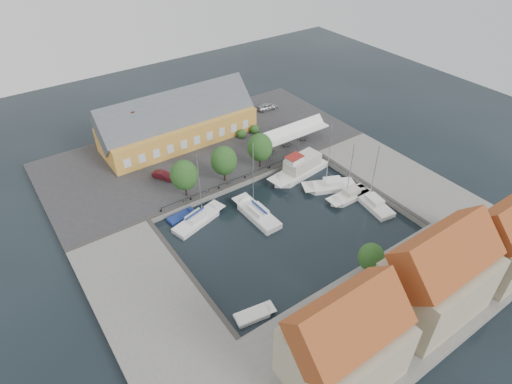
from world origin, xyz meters
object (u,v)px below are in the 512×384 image
Objects in this scene: east_boat_a at (330,187)px; warehouse at (174,124)px; car_silver at (268,106)px; west_boat_a at (198,221)px; tent_canopy at (292,132)px; launch_nw at (181,218)px; east_boat_c at (372,204)px; east_boat_b at (349,196)px; center_sailboat at (257,215)px; launch_sw at (254,315)px; trawler at (300,169)px; car_red at (163,175)px.

warehouse is at bearing 118.08° from east_boat_a.
west_boat_a is at bearing 133.09° from car_silver.
tent_canopy is (16.60, -13.86, -0.74)m from warehouse.
west_boat_a is at bearing -53.42° from launch_nw.
east_boat_c is at bearing -90.05° from tent_canopy.
warehouse is 34.20m from east_boat_b.
tent_canopy is 3.14× the size of car_silver.
car_silver is 36.50m from west_boat_a.
center_sailboat is 13.95m from east_boat_a.
east_boat_b is at bearing -20.98° from west_boat_a.
warehouse is 22.05m from launch_nw.
east_boat_a is at bearing 28.79° from launch_sw.
east_boat_b is at bearing 21.25° from launch_sw.
west_boat_a reaches higher than launch_nw.
east_boat_c is 27.54m from launch_sw.
trawler is (12.37, 4.99, 0.65)m from center_sailboat.
west_boat_a reaches higher than warehouse.
warehouse reaches higher than launch_nw.
car_silver is at bearing 67.63° from trawler.
launch_nw is at bearing 128.71° from car_silver.
car_red is 9.76m from launch_nw.
tent_canopy is at bearing -39.86° from warehouse.
west_boat_a is at bearing -177.03° from trawler.
west_boat_a is at bearing 153.28° from center_sailboat.
trawler is 13.53m from east_boat_c.
west_boat_a reaches higher than tent_canopy.
launch_sw is (-26.76, -6.49, -0.17)m from east_boat_c.
center_sailboat reaches higher than car_red.
east_boat_b is 3.67m from east_boat_c.
east_boat_a is (-2.30, -12.94, -3.42)m from tent_canopy.
east_boat_b reaches higher than launch_nw.
launch_nw is (-23.40, 7.19, -0.17)m from east_boat_a.
car_red is 33.64m from east_boat_c.
east_boat_b is 24.03m from west_boat_a.
west_boat_a is at bearing -121.65° from car_red.
center_sailboat is at bearing 162.30° from east_boat_b.
warehouse is 2.24× the size of center_sailboat.
warehouse is 41.74m from launch_sw.
east_boat_a is 7.33m from east_boat_c.
east_boat_b reaches higher than trawler.
trawler is at bearing -3.13° from launch_nw.
east_boat_b is (-1.60, -16.60, -3.42)m from tent_canopy.
trawler reaches higher than tent_canopy.
warehouse is 26.11m from center_sailboat.
tent_canopy is 13.58m from east_boat_a.
warehouse is 2.43× the size of west_boat_a.
east_boat_a is (14.30, -26.80, -4.17)m from warehouse.
west_boat_a is (-22.44, 8.60, 0.01)m from east_boat_b.
east_boat_a reaches higher than warehouse.
west_boat_a is (-0.11, -11.71, -1.36)m from car_red.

